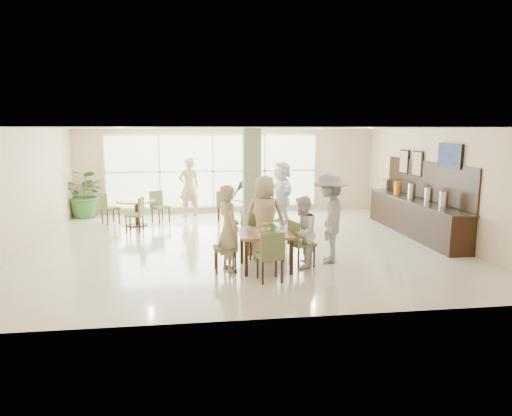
{
  "coord_description": "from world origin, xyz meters",
  "views": [
    {
      "loc": [
        -1.07,
        -10.79,
        2.76
      ],
      "look_at": [
        0.2,
        -1.2,
        1.1
      ],
      "focal_mm": 32.0,
      "sensor_mm": 36.0,
      "label": 1
    }
  ],
  "objects": [
    {
      "name": "round_table_right",
      "position": [
        0.51,
        2.59,
        0.57
      ],
      "size": [
        1.08,
        1.08,
        0.75
      ],
      "color": "brown",
      "rests_on": "ground"
    },
    {
      "name": "round_table_left",
      "position": [
        -2.81,
        2.63,
        0.58
      ],
      "size": [
        1.13,
        1.13,
        0.75
      ],
      "color": "brown",
      "rests_on": "ground"
    },
    {
      "name": "framed_art_a",
      "position": [
        4.95,
        1.0,
        1.85
      ],
      "size": [
        0.05,
        0.55,
        0.7
      ],
      "color": "black",
      "rests_on": "ground"
    },
    {
      "name": "framed_art_b",
      "position": [
        4.95,
        1.8,
        1.85
      ],
      "size": [
        0.05,
        0.55,
        0.7
      ],
      "color": "black",
      "rests_on": "ground"
    },
    {
      "name": "main_table",
      "position": [
        0.28,
        -2.05,
        0.67
      ],
      "size": [
        1.04,
        1.04,
        0.75
      ],
      "color": "brown",
      "rests_on": "ground"
    },
    {
      "name": "ground",
      "position": [
        0.0,
        0.0,
        0.0
      ],
      "size": [
        10.0,
        10.0,
        0.0
      ],
      "primitive_type": "plane",
      "color": "beige",
      "rests_on": "ground"
    },
    {
      "name": "teen_left",
      "position": [
        -0.46,
        -2.09,
        0.86
      ],
      "size": [
        0.59,
        0.72,
        1.72
      ],
      "primitive_type": "imported",
      "rotation": [
        0.0,
        0.0,
        1.89
      ],
      "color": "tan",
      "rests_on": "ground"
    },
    {
      "name": "chairs_table_left",
      "position": [
        -2.84,
        2.57,
        0.47
      ],
      "size": [
        2.1,
        1.78,
        0.95
      ],
      "color": "#616B3A",
      "rests_on": "ground"
    },
    {
      "name": "window_bank",
      "position": [
        -0.5,
        4.46,
        1.4
      ],
      "size": [
        7.0,
        0.04,
        7.0
      ],
      "color": "silver",
      "rests_on": "ground"
    },
    {
      "name": "buffet_counter",
      "position": [
        4.7,
        0.51,
        0.55
      ],
      "size": [
        0.64,
        4.7,
        1.95
      ],
      "color": "black",
      "rests_on": "ground"
    },
    {
      "name": "column",
      "position": [
        0.4,
        1.2,
        1.4
      ],
      "size": [
        0.45,
        0.45,
        2.8
      ],
      "primitive_type": "cube",
      "color": "#7B7F58",
      "rests_on": "ground"
    },
    {
      "name": "room_shell",
      "position": [
        0.0,
        0.0,
        1.7
      ],
      "size": [
        10.0,
        10.0,
        10.0
      ],
      "color": "white",
      "rests_on": "ground"
    },
    {
      "name": "teen_right",
      "position": [
        1.02,
        -2.04,
        0.73
      ],
      "size": [
        0.78,
        0.87,
        1.46
      ],
      "primitive_type": "imported",
      "rotation": [
        0.0,
        0.0,
        -1.94
      ],
      "color": "white",
      "rests_on": "ground"
    },
    {
      "name": "tabletop_clutter",
      "position": [
        0.3,
        -2.06,
        0.81
      ],
      "size": [
        0.75,
        0.74,
        0.21
      ],
      "color": "white",
      "rests_on": "main_table"
    },
    {
      "name": "teen_standing",
      "position": [
        1.68,
        -1.71,
        0.95
      ],
      "size": [
        1.02,
        1.38,
        1.9
      ],
      "primitive_type": "imported",
      "rotation": [
        0.0,
        0.0,
        -1.86
      ],
      "color": "#949497",
      "rests_on": "ground"
    },
    {
      "name": "adult_standing",
      "position": [
        -1.29,
        3.87,
        0.95
      ],
      "size": [
        0.81,
        0.68,
        1.9
      ],
      "primitive_type": "imported",
      "rotation": [
        0.0,
        0.0,
        3.52
      ],
      "color": "tan",
      "rests_on": "ground"
    },
    {
      "name": "chairs_main_table",
      "position": [
        0.25,
        -2.02,
        0.47
      ],
      "size": [
        2.09,
        2.05,
        0.95
      ],
      "color": "#616B3A",
      "rests_on": "ground"
    },
    {
      "name": "potted_plant",
      "position": [
        -4.55,
        4.1,
        0.77
      ],
      "size": [
        1.73,
        1.73,
        1.54
      ],
      "primitive_type": "imported",
      "rotation": [
        0.0,
        0.0,
        -0.3
      ],
      "color": "#316227",
      "rests_on": "ground"
    },
    {
      "name": "wall_tv",
      "position": [
        4.94,
        -0.6,
        2.15
      ],
      "size": [
        0.06,
        1.0,
        0.58
      ],
      "color": "black",
      "rests_on": "ground"
    },
    {
      "name": "teen_far",
      "position": [
        0.38,
        -1.3,
        0.91
      ],
      "size": [
        0.99,
        0.71,
        1.81
      ],
      "primitive_type": "imported",
      "rotation": [
        0.0,
        0.0,
        2.86
      ],
      "color": "tan",
      "rests_on": "ground"
    },
    {
      "name": "adult_b",
      "position": [
        1.46,
        2.52,
        0.93
      ],
      "size": [
        1.11,
        1.84,
        1.85
      ],
      "primitive_type": "imported",
      "rotation": [
        0.0,
        0.0,
        -1.34
      ],
      "color": "white",
      "rests_on": "ground"
    },
    {
      "name": "chairs_table_right",
      "position": [
        0.48,
        2.54,
        0.47
      ],
      "size": [
        2.04,
        1.95,
        0.95
      ],
      "color": "#616B3A",
      "rests_on": "ground"
    },
    {
      "name": "adult_a",
      "position": [
        0.51,
        1.69,
        0.96
      ],
      "size": [
        1.19,
        0.76,
        1.91
      ],
      "primitive_type": "imported",
      "rotation": [
        0.0,
        0.0,
        0.11
      ],
      "color": "teal",
      "rests_on": "ground"
    }
  ]
}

